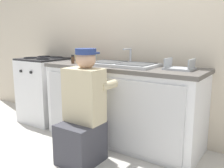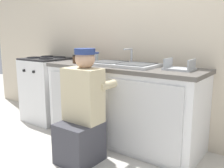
# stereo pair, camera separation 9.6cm
# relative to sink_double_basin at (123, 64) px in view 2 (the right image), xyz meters

# --- Properties ---
(ground_plane) EXTENTS (12.00, 12.00, 0.00)m
(ground_plane) POSITION_rel_sink_double_basin_xyz_m (0.00, -0.30, -0.91)
(ground_plane) COLOR beige
(back_wall) EXTENTS (6.00, 0.10, 2.50)m
(back_wall) POSITION_rel_sink_double_basin_xyz_m (0.00, 0.35, 0.34)
(back_wall) COLOR beige
(back_wall) RESTS_ON ground_plane
(counter_cabinet) EXTENTS (1.82, 0.62, 0.85)m
(counter_cabinet) POSITION_rel_sink_double_basin_xyz_m (0.00, -0.01, -0.49)
(counter_cabinet) COLOR white
(counter_cabinet) RESTS_ON ground_plane
(countertop) EXTENTS (1.86, 0.62, 0.04)m
(countertop) POSITION_rel_sink_double_basin_xyz_m (0.00, -0.00, -0.04)
(countertop) COLOR #5B5651
(countertop) RESTS_ON counter_cabinet
(sink_double_basin) EXTENTS (0.80, 0.44, 0.19)m
(sink_double_basin) POSITION_rel_sink_double_basin_xyz_m (0.00, 0.00, 0.00)
(sink_double_basin) COLOR silver
(sink_double_basin) RESTS_ON countertop
(stove_range) EXTENTS (0.59, 0.62, 0.93)m
(stove_range) POSITION_rel_sink_double_basin_xyz_m (-1.30, -0.00, -0.45)
(stove_range) COLOR white
(stove_range) RESTS_ON ground_plane
(plumber_person) EXTENTS (0.42, 0.61, 1.10)m
(plumber_person) POSITION_rel_sink_double_basin_xyz_m (-0.05, -0.62, -0.45)
(plumber_person) COLOR #3F3F47
(plumber_person) RESTS_ON ground_plane
(spice_bottle_red) EXTENTS (0.04, 0.04, 0.10)m
(spice_bottle_red) POSITION_rel_sink_double_basin_xyz_m (-0.67, 0.11, 0.03)
(spice_bottle_red) COLOR red
(spice_bottle_red) RESTS_ON countertop
(dish_rack_tray) EXTENTS (0.28, 0.22, 0.11)m
(dish_rack_tray) POSITION_rel_sink_double_basin_xyz_m (0.65, 0.03, 0.01)
(dish_rack_tray) COLOR #B2B7BC
(dish_rack_tray) RESTS_ON countertop
(spice_bottle_pepper) EXTENTS (0.04, 0.04, 0.10)m
(spice_bottle_pepper) POSITION_rel_sink_double_basin_xyz_m (-0.60, -0.15, 0.03)
(spice_bottle_pepper) COLOR #513823
(spice_bottle_pepper) RESTS_ON countertop
(soda_cup_red) EXTENTS (0.08, 0.08, 0.15)m
(soda_cup_red) POSITION_rel_sink_double_basin_xyz_m (-0.50, -0.04, 0.06)
(soda_cup_red) COLOR red
(soda_cup_red) RESTS_ON countertop
(condiment_jar) EXTENTS (0.07, 0.07, 0.13)m
(condiment_jar) POSITION_rel_sink_double_basin_xyz_m (-0.59, -0.07, 0.05)
(condiment_jar) COLOR #DBB760
(condiment_jar) RESTS_ON countertop
(water_glass) EXTENTS (0.06, 0.06, 0.10)m
(water_glass) POSITION_rel_sink_double_basin_xyz_m (-0.53, 0.17, 0.03)
(water_glass) COLOR #ADC6CC
(water_glass) RESTS_ON countertop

